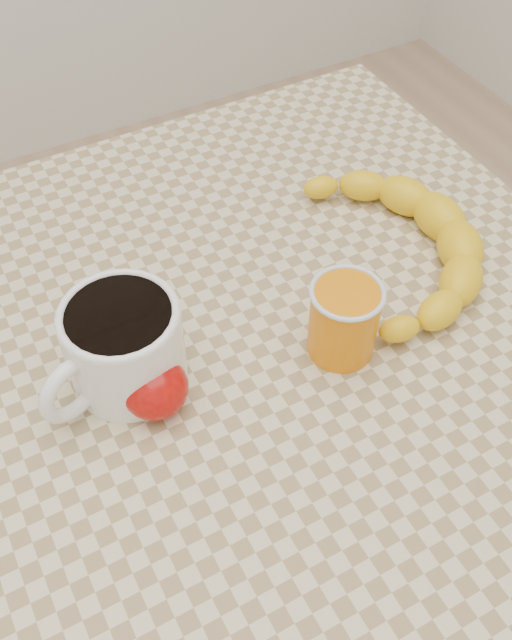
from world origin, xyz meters
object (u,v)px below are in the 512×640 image
orange_juice_glass (344,319)px  apple (155,387)px  table (256,379)px  banana (399,244)px  coffee_mug (122,344)px

orange_juice_glass → apple: 0.20m
orange_juice_glass → table: bearing=138.8°
apple → banana: (0.32, 0.05, -0.00)m
coffee_mug → apple: (0.01, -0.04, -0.02)m
banana → table: bearing=-152.9°
coffee_mug → banana: 0.34m
coffee_mug → apple: 0.05m
coffee_mug → banana: coffee_mug is taller
table → banana: 0.22m
coffee_mug → table: bearing=-3.6°
orange_juice_glass → banana: orange_juice_glass is taller
table → banana: (0.19, 0.02, 0.11)m
coffee_mug → orange_juice_glass: bearing=-18.1°
orange_juice_glass → apple: size_ratio=1.14×
table → orange_juice_glass: orange_juice_glass is taller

